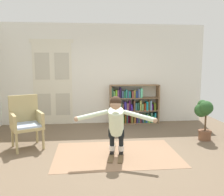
{
  "coord_description": "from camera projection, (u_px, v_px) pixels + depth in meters",
  "views": [
    {
      "loc": [
        -0.48,
        -4.64,
        1.78
      ],
      "look_at": [
        0.04,
        0.45,
        1.05
      ],
      "focal_mm": 39.34,
      "sensor_mm": 36.0,
      "label": 1
    }
  ],
  "objects": [
    {
      "name": "back_wall",
      "position": [
        103.0,
        74.0,
        7.23
      ],
      "size": [
        6.0,
        0.1,
        2.9
      ],
      "primitive_type": "cube",
      "color": "white",
      "rests_on": "ground"
    },
    {
      "name": "rug",
      "position": [
        117.0,
        154.0,
        4.83
      ],
      "size": [
        2.41,
        1.56,
        0.01
      ],
      "primitive_type": "cube",
      "color": "#906E53",
      "rests_on": "ground"
    },
    {
      "name": "potted_plant",
      "position": [
        204.0,
        113.0,
        5.69
      ],
      "size": [
        0.43,
        0.49,
        0.93
      ],
      "color": "brown",
      "rests_on": "ground"
    },
    {
      "name": "skis_pair",
      "position": [
        117.0,
        153.0,
        4.86
      ],
      "size": [
        0.44,
        0.99,
        0.07
      ],
      "color": "brown",
      "rests_on": "rug"
    },
    {
      "name": "ground_plane",
      "position": [
        112.0,
        153.0,
        4.87
      ],
      "size": [
        7.2,
        7.2,
        0.0
      ],
      "primitive_type": "plane",
      "color": "brown"
    },
    {
      "name": "bookshelf",
      "position": [
        133.0,
        106.0,
        7.24
      ],
      "size": [
        1.45,
        0.3,
        1.15
      ],
      "color": "#88684A",
      "rests_on": "ground"
    },
    {
      "name": "double_door",
      "position": [
        53.0,
        82.0,
        7.06
      ],
      "size": [
        1.22,
        0.05,
        2.45
      ],
      "color": "silver",
      "rests_on": "ground"
    },
    {
      "name": "person_skier",
      "position": [
        116.0,
        121.0,
        4.57
      ],
      "size": [
        1.46,
        0.74,
        1.12
      ],
      "color": "white",
      "rests_on": "skis_pair"
    },
    {
      "name": "wicker_chair",
      "position": [
        26.0,
        120.0,
        5.18
      ],
      "size": [
        0.8,
        0.8,
        1.1
      ],
      "color": "tan",
      "rests_on": "ground"
    }
  ]
}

